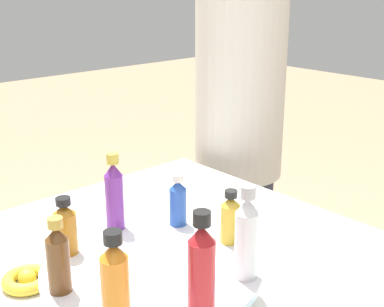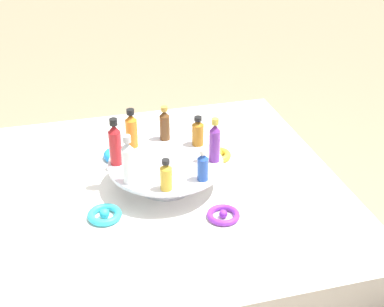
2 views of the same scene
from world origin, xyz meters
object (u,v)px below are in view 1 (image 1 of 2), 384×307
person_figure (239,131)px  bottle_amber (65,228)px  bottle_clear (247,236)px  ribbon_bow_purple (197,239)px  bottle_purple (114,194)px  bottle_blue (178,202)px  bottle_red (202,268)px  display_stand (153,278)px  bottle_gold (230,218)px  bottle_orange (115,280)px  bottle_brown (58,258)px  ribbon_bow_gold (27,279)px

person_figure → bottle_amber: bearing=-9.5°
bottle_clear → person_figure: (0.63, -0.66, -0.10)m
ribbon_bow_purple → person_figure: (0.38, -0.53, 0.05)m
bottle_purple → bottle_amber: 0.12m
bottle_blue → ribbon_bow_purple: size_ratio=1.03×
bottle_blue → bottle_red: bearing=145.8°
display_stand → bottle_amber: (0.12, 0.08, 0.07)m
bottle_clear → display_stand: bearing=33.3°
bottle_gold → bottle_orange: bearing=100.8°
bottle_brown → bottle_blue: 0.28m
bottle_clear → ribbon_bow_purple: bearing=-27.0°
person_figure → bottle_clear: bearing=9.5°
display_stand → bottle_clear: size_ratio=2.37×
display_stand → bottle_blue: 0.16m
person_figure → bottle_orange: bearing=-0.1°
bottle_clear → person_figure: size_ratio=0.09×
bottle_amber → bottle_brown: bearing=145.8°
bottle_purple → bottle_blue: 0.12m
bottle_brown → ribbon_bow_purple: size_ratio=1.22×
bottle_blue → bottle_brown: bearing=100.8°
bottle_blue → person_figure: bearing=-55.7°
bottle_blue → ribbon_bow_gold: bearing=63.0°
bottle_purple → bottle_brown: (-0.12, 0.18, -0.01)m
bottle_blue → bottle_orange: bearing=123.3°
bottle_purple → bottle_red: size_ratio=0.95×
bottle_blue → display_stand: bearing=123.3°
bottle_clear → ribbon_bow_gold: 0.41m
bottle_orange → bottle_clear: size_ratio=0.87×
bottle_orange → ribbon_bow_gold: (0.29, -0.00, -0.13)m
bottle_clear → ribbon_bow_purple: size_ratio=1.57×
display_stand → bottle_gold: bottle_gold is taller
ribbon_bow_gold → bottle_brown: bearing=171.8°
bottle_blue → person_figure: (0.42, -0.62, -0.07)m
bottle_brown → display_stand: bearing=-101.7°
ribbon_bow_gold → person_figure: person_figure is taller
bottle_gold → person_figure: (0.53, -0.59, -0.07)m
bottle_red → bottle_blue: bearing=-34.2°
bottle_red → bottle_amber: bearing=10.8°
bottle_gold → ribbon_bow_purple: bearing=-22.0°
bottle_red → bottle_gold: 0.21m
bottle_purple → bottle_orange: bearing=145.8°
bottle_brown → bottle_red: size_ratio=0.78×
bottle_red → ribbon_bow_purple: bearing=-41.7°
bottle_amber → bottle_gold: size_ratio=1.03×
person_figure → bottle_blue: bearing=0.2°
ribbon_bow_gold → person_figure: size_ratio=0.05×
bottle_brown → bottle_red: bottle_red is taller
bottle_orange → ribbon_bow_purple: bottle_orange is taller
display_stand → bottle_gold: (-0.03, -0.15, 0.07)m
bottle_brown → bottle_gold: size_ratio=1.22×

